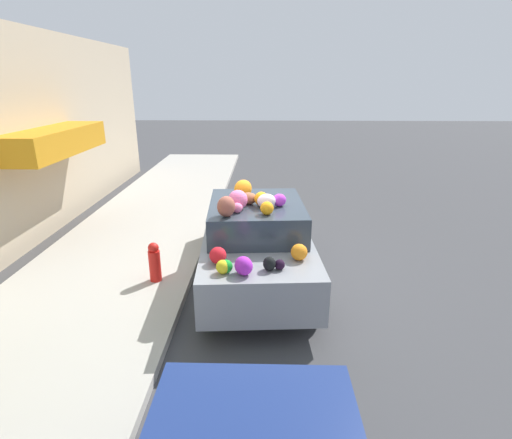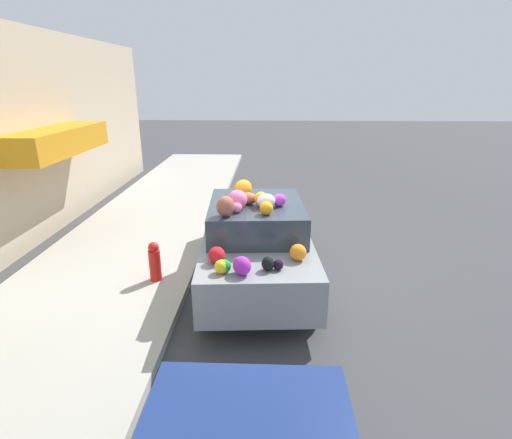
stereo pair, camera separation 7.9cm
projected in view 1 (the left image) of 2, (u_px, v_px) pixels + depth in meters
The scene contains 4 objects.
ground_plane at pixel (254, 280), 7.24m from camera, with size 60.00×60.00×0.00m, color #424244.
sidewalk_curb at pixel (106, 274), 7.28m from camera, with size 24.00×3.20×0.14m.
fire_hydrant at pixel (155, 262), 6.81m from camera, with size 0.20×0.20×0.70m.
art_car at pixel (256, 240), 6.93m from camera, with size 4.13×2.01×1.83m.
Camera 1 is at (-6.47, -0.21, 3.43)m, focal length 28.00 mm.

